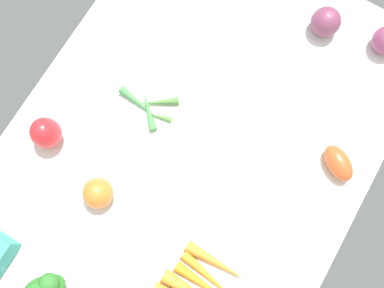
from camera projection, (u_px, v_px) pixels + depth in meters
tablecloth at (192, 147)px, 98.31cm from camera, size 104.00×76.00×2.00cm
roma_tomato at (339, 163)px, 94.05cm from camera, size 8.64×9.78×4.82cm
okra_pile at (149, 106)px, 98.42cm from camera, size 10.11×13.89×1.95cm
bell_pepper_red at (46, 133)px, 93.69cm from camera, size 7.65×7.65×8.36cm
heirloom_tomato_orange at (98, 193)px, 91.76cm from camera, size 6.56×6.56×6.56cm
red_onion_near_basket at (326, 22)px, 100.18cm from camera, size 6.90×6.90×6.90cm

